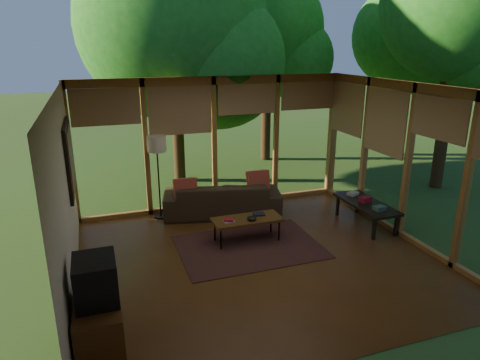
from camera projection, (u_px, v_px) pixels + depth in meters
name	position (u px, v px, depth m)	size (l,w,h in m)	color
floor	(258.00, 258.00, 6.90)	(5.50, 5.50, 0.00)	brown
ceiling	(261.00, 88.00, 6.07)	(5.50, 5.50, 0.00)	silver
wall_left	(65.00, 199.00, 5.62)	(0.04, 5.00, 2.70)	silver
wall_front	(352.00, 250.00, 4.24)	(5.50, 0.04, 2.70)	silver
window_wall_back	(214.00, 144.00, 8.73)	(5.50, 0.12, 2.70)	#A37032
window_wall_right	(408.00, 163.00, 7.35)	(0.12, 5.00, 2.70)	#A37032
exterior_lawn	(374.00, 133.00, 16.60)	(40.00, 40.00, 0.00)	#2F521E
tree_nw	(173.00, 25.00, 9.78)	(4.38, 4.38, 5.90)	#3A2815
tree_ne	(266.00, 29.00, 11.82)	(3.14, 3.14, 5.27)	#3A2815
tree_se	(458.00, 5.00, 9.09)	(3.25, 3.25, 5.73)	#3A2815
tree_far	(405.00, 36.00, 12.26)	(2.97, 2.97, 5.01)	#3A2815
rug	(249.00, 246.00, 7.28)	(2.37, 1.68, 0.01)	#6E3310
sofa	(222.00, 198.00, 8.59)	(2.31, 0.90, 0.67)	#372A1B
pillow_left	(186.00, 190.00, 8.23)	(0.45, 0.15, 0.45)	maroon
pillow_right	(258.00, 182.00, 8.70)	(0.46, 0.15, 0.46)	maroon
ct_book_lower	(229.00, 221.00, 7.22)	(0.18, 0.13, 0.03)	#B0A79F
ct_book_upper	(229.00, 220.00, 7.21)	(0.16, 0.12, 0.03)	maroon
ct_book_side	(259.00, 214.00, 7.52)	(0.19, 0.15, 0.03)	black
ct_bowl	(252.00, 218.00, 7.29)	(0.16, 0.16, 0.07)	black
media_cabinet	(99.00, 323.00, 4.81)	(0.50, 1.00, 0.60)	brown
television	(96.00, 280.00, 4.64)	(0.45, 0.55, 0.50)	black
console_book_a	(380.00, 208.00, 7.65)	(0.21, 0.15, 0.08)	#37614E
console_book_b	(365.00, 199.00, 8.05)	(0.21, 0.15, 0.10)	maroon
console_book_c	(353.00, 194.00, 8.42)	(0.21, 0.15, 0.06)	#B0A79F
floor_lamp	(157.00, 148.00, 8.10)	(0.36, 0.36, 1.65)	black
coffee_table	(247.00, 220.00, 7.39)	(1.20, 0.50, 0.43)	brown
side_console	(366.00, 205.00, 8.04)	(0.60, 1.40, 0.46)	black
wall_painting	(70.00, 158.00, 6.83)	(0.06, 1.35, 1.15)	black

